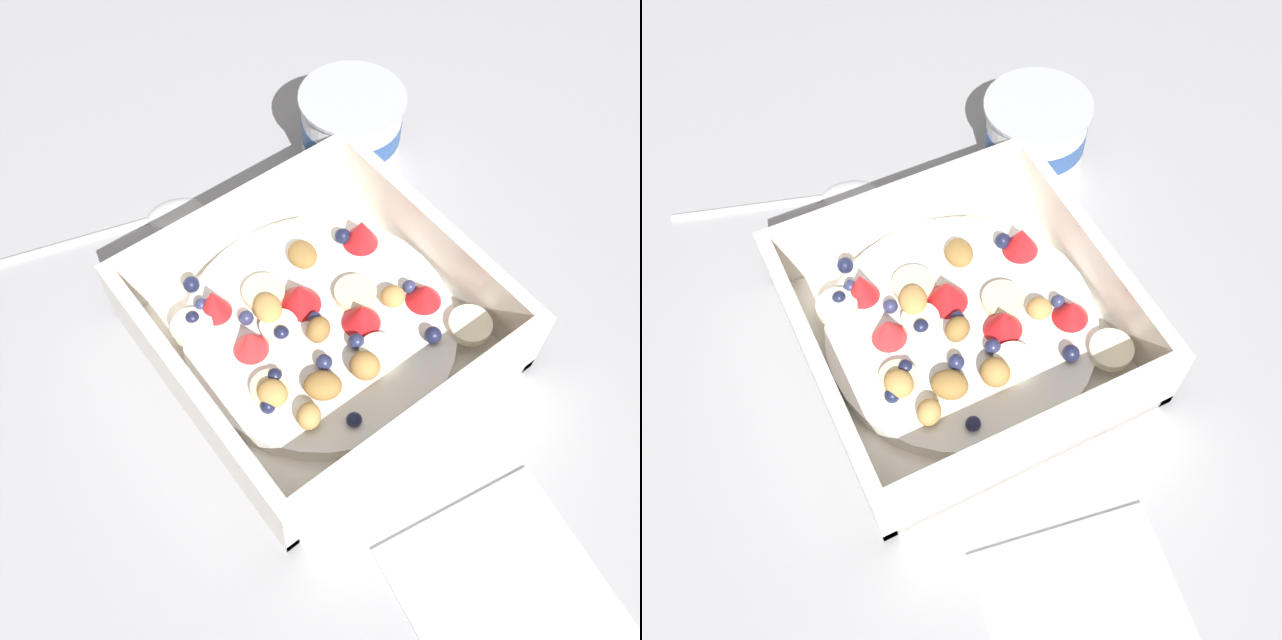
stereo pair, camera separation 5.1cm
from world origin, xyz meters
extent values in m
plane|color=#9E9EA3|center=(0.00, 0.00, 0.00)|extent=(2.40, 2.40, 0.00)
cube|color=white|center=(-0.02, -0.01, 0.01)|extent=(0.22, 0.22, 0.01)
cube|color=white|center=(-0.02, -0.11, 0.03)|extent=(0.22, 0.01, 0.07)
cube|color=white|center=(-0.02, 0.10, 0.03)|extent=(0.22, 0.01, 0.07)
cube|color=white|center=(-0.12, -0.01, 0.03)|extent=(0.01, 0.20, 0.07)
cube|color=white|center=(0.09, -0.01, 0.03)|extent=(0.01, 0.20, 0.07)
cylinder|color=white|center=(-0.02, -0.01, 0.02)|extent=(0.20, 0.20, 0.02)
cylinder|color=beige|center=(0.01, -0.07, 0.03)|extent=(0.03, 0.03, 0.01)
cylinder|color=#F7EFC6|center=(0.05, 0.07, 0.03)|extent=(0.04, 0.04, 0.01)
cylinder|color=beige|center=(-0.02, 0.03, 0.03)|extent=(0.04, 0.04, 0.01)
cylinder|color=#F7EFC6|center=(-0.03, -0.04, 0.03)|extent=(0.03, 0.03, 0.01)
cylinder|color=#F7EFC6|center=(0.03, 0.01, 0.03)|extent=(0.04, 0.04, 0.01)
cylinder|color=#F7EFC6|center=(-0.07, -0.08, 0.03)|extent=(0.04, 0.04, 0.01)
cylinder|color=beige|center=(-0.06, -0.03, 0.03)|extent=(0.04, 0.04, 0.01)
cone|color=red|center=(-0.03, -0.06, 0.04)|extent=(0.04, 0.04, 0.02)
cone|color=red|center=(0.00, 0.01, 0.04)|extent=(0.04, 0.04, 0.02)
cone|color=red|center=(-0.07, -0.06, 0.04)|extent=(0.03, 0.03, 0.02)
cone|color=red|center=(-0.04, -0.01, 0.04)|extent=(0.03, 0.03, 0.02)
cone|color=red|center=(0.01, 0.06, 0.04)|extent=(0.04, 0.04, 0.02)
cone|color=red|center=(-0.06, 0.06, 0.04)|extent=(0.03, 0.03, 0.02)
sphere|color=#191E3D|center=(-0.07, 0.05, 0.03)|extent=(0.01, 0.01, 0.01)
sphere|color=#191E3D|center=(-0.07, -0.08, 0.03)|extent=(0.01, 0.01, 0.01)
sphere|color=#23284C|center=(0.01, -0.03, 0.03)|extent=(0.01, 0.01, 0.01)
sphere|color=#191E3D|center=(0.00, -0.06, 0.03)|extent=(0.01, 0.01, 0.01)
sphere|color=#191E3D|center=(0.02, -0.08, 0.03)|extent=(0.01, 0.01, 0.01)
sphere|color=#191E3D|center=(0.04, 0.05, 0.03)|extent=(0.01, 0.01, 0.01)
sphere|color=#191E3D|center=(0.06, -0.04, 0.03)|extent=(0.01, 0.01, 0.01)
sphere|color=#23284C|center=(0.01, 0.00, 0.03)|extent=(0.01, 0.01, 0.01)
sphere|color=navy|center=(-0.05, -0.05, 0.03)|extent=(0.01, 0.01, 0.01)
sphere|color=#191E3D|center=(-0.02, -0.04, 0.03)|extent=(0.01, 0.01, 0.01)
sphere|color=#191E3D|center=(-0.10, -0.07, 0.03)|extent=(0.01, 0.01, 0.01)
sphere|color=navy|center=(0.03, -0.03, 0.03)|extent=(0.01, 0.01, 0.01)
sphere|color=navy|center=(0.00, 0.06, 0.03)|extent=(0.01, 0.01, 0.01)
sphere|color=#23284C|center=(-0.02, -0.01, 0.03)|extent=(0.01, 0.01, 0.01)
sphere|color=navy|center=(-0.08, -0.07, 0.03)|extent=(0.01, 0.01, 0.01)
ellipsoid|color=#AD7F42|center=(0.03, -0.01, 0.04)|extent=(0.03, 0.03, 0.02)
ellipsoid|color=olive|center=(0.03, -0.04, 0.03)|extent=(0.03, 0.03, 0.02)
ellipsoid|color=tan|center=(0.00, 0.04, 0.03)|extent=(0.02, 0.02, 0.01)
ellipsoid|color=tan|center=(-0.05, -0.03, 0.03)|extent=(0.03, 0.03, 0.01)
ellipsoid|color=tan|center=(0.01, -0.07, 0.03)|extent=(0.03, 0.02, 0.02)
ellipsoid|color=tan|center=(0.04, -0.06, 0.03)|extent=(0.02, 0.02, 0.02)
ellipsoid|color=olive|center=(-0.01, -0.02, 0.03)|extent=(0.02, 0.03, 0.02)
ellipsoid|color=olive|center=(-0.07, 0.01, 0.03)|extent=(0.03, 0.03, 0.01)
ellipsoid|color=silver|center=(-0.19, -0.03, 0.00)|extent=(0.04, 0.06, 0.01)
cylinder|color=silver|center=(-0.21, -0.11, 0.00)|extent=(0.04, 0.12, 0.01)
cylinder|color=white|center=(-0.15, 0.13, 0.03)|extent=(0.08, 0.08, 0.06)
cylinder|color=#2D5193|center=(-0.15, 0.13, 0.04)|extent=(0.09, 0.09, 0.02)
cylinder|color=#B7BCC6|center=(-0.15, 0.13, 0.07)|extent=(0.09, 0.09, 0.00)
cube|color=silver|center=(0.19, -0.03, 0.00)|extent=(0.14, 0.14, 0.01)
camera|label=1|loc=(0.20, -0.17, 0.46)|focal=40.15mm
camera|label=2|loc=(0.22, -0.13, 0.46)|focal=40.15mm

